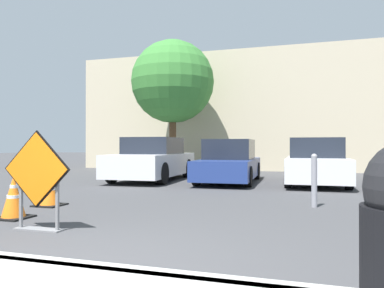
# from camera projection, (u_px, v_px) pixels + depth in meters

# --- Properties ---
(ground_plane) EXTENTS (96.00, 96.00, 0.00)m
(ground_plane) POSITION_uv_depth(u_px,v_px,m) (244.00, 181.00, 13.00)
(ground_plane) COLOR #3D3D3F
(curb_lip) EXTENTS (26.42, 0.20, 0.14)m
(curb_lip) POSITION_uv_depth(u_px,v_px,m) (71.00, 270.00, 3.44)
(curb_lip) COLOR #999993
(curb_lip) RESTS_ON ground_plane
(road_closed_sign) EXTENTS (1.11, 0.20, 1.44)m
(road_closed_sign) POSITION_uv_depth(u_px,v_px,m) (37.00, 177.00, 5.35)
(road_closed_sign) COLOR black
(road_closed_sign) RESTS_ON ground_plane
(traffic_cone_nearest) EXTENTS (0.52, 0.52, 0.72)m
(traffic_cone_nearest) POSITION_uv_depth(u_px,v_px,m) (14.00, 197.00, 6.26)
(traffic_cone_nearest) COLOR black
(traffic_cone_nearest) RESTS_ON ground_plane
(traffic_cone_second) EXTENTS (0.53, 0.53, 0.67)m
(traffic_cone_second) POSITION_uv_depth(u_px,v_px,m) (50.00, 190.00, 7.57)
(traffic_cone_second) COLOR black
(traffic_cone_second) RESTS_ON ground_plane
(parked_car_nearest) EXTENTS (2.09, 4.66, 1.51)m
(parked_car_nearest) POSITION_uv_depth(u_px,v_px,m) (153.00, 160.00, 13.32)
(parked_car_nearest) COLOR silver
(parked_car_nearest) RESTS_ON ground_plane
(parked_car_second) EXTENTS (1.90, 4.37, 1.43)m
(parked_car_second) POSITION_uv_depth(u_px,v_px,m) (229.00, 163.00, 12.54)
(parked_car_second) COLOR navy
(parked_car_second) RESTS_ON ground_plane
(parked_car_third) EXTENTS (1.89, 4.43, 1.47)m
(parked_car_third) POSITION_uv_depth(u_px,v_px,m) (316.00, 163.00, 11.93)
(parked_car_third) COLOR silver
(parked_car_third) RESTS_ON ground_plane
(bollard_nearest) EXTENTS (0.12, 0.12, 1.06)m
(bollard_nearest) POSITION_uv_depth(u_px,v_px,m) (314.00, 179.00, 7.39)
(bollard_nearest) COLOR gray
(bollard_nearest) RESTS_ON ground_plane
(building_facade_backdrop) EXTENTS (17.36, 5.00, 5.99)m
(building_facade_backdrop) POSITION_uv_depth(u_px,v_px,m) (248.00, 114.00, 20.67)
(building_facade_backdrop) COLOR beige
(building_facade_backdrop) RESTS_ON ground_plane
(street_tree_behind_lot) EXTENTS (3.75, 3.75, 6.01)m
(street_tree_behind_lot) POSITION_uv_depth(u_px,v_px,m) (173.00, 82.00, 16.97)
(street_tree_behind_lot) COLOR #513823
(street_tree_behind_lot) RESTS_ON ground_plane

